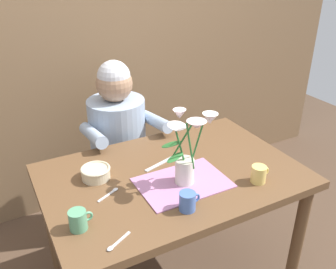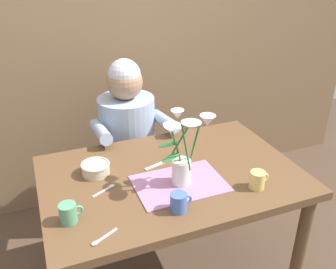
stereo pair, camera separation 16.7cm
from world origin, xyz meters
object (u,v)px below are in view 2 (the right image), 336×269
at_px(dinner_knife, 161,163).
at_px(coffee_cup, 258,180).
at_px(seated_person, 129,148).
at_px(ceramic_bowl, 95,168).
at_px(ceramic_mug, 179,202).
at_px(tea_cup, 69,213).
at_px(flower_vase, 184,149).

distance_m(dinner_knife, coffee_cup, 0.47).
relative_size(seated_person, ceramic_bowl, 8.35).
bearing_deg(seated_person, ceramic_mug, -90.04).
height_order(ceramic_mug, tea_cup, same).
bearing_deg(ceramic_mug, seated_person, 87.74).
bearing_deg(seated_person, tea_cup, -117.70).
bearing_deg(ceramic_mug, ceramic_bowl, 123.05).
height_order(flower_vase, tea_cup, flower_vase).
bearing_deg(flower_vase, ceramic_bowl, 146.32).
bearing_deg(seated_person, flower_vase, -83.30).
relative_size(seated_person, flower_vase, 3.35).
relative_size(dinner_knife, coffee_cup, 2.04).
distance_m(coffee_cup, tea_cup, 0.81).
distance_m(ceramic_bowl, tea_cup, 0.34).
relative_size(flower_vase, ceramic_mug, 3.64).
bearing_deg(seated_person, coffee_cup, -65.76).
relative_size(coffee_cup, tea_cup, 1.00).
distance_m(dinner_knife, tea_cup, 0.55).
bearing_deg(tea_cup, ceramic_bowl, 61.39).
distance_m(flower_vase, coffee_cup, 0.35).
relative_size(seated_person, coffee_cup, 12.20).
xyz_separation_m(coffee_cup, tea_cup, (-0.80, 0.07, 0.00)).
bearing_deg(ceramic_bowl, dinner_knife, -5.39).
xyz_separation_m(dinner_knife, tea_cup, (-0.48, -0.27, 0.04)).
bearing_deg(seated_person, dinner_knife, -85.02).
xyz_separation_m(flower_vase, tea_cup, (-0.51, -0.07, -0.14)).
relative_size(ceramic_bowl, ceramic_mug, 1.46).
relative_size(dinner_knife, ceramic_mug, 2.04).
relative_size(flower_vase, ceramic_bowl, 2.49).
relative_size(dinner_knife, tea_cup, 2.04).
relative_size(coffee_cup, ceramic_mug, 1.00).
relative_size(ceramic_bowl, dinner_knife, 0.72).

